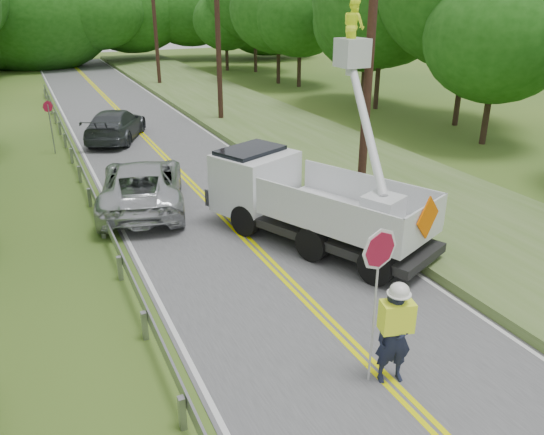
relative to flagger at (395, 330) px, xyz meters
name	(u,v)px	position (x,y,z in m)	size (l,w,h in m)	color
ground	(402,396)	(-0.08, -0.51, -1.21)	(140.00, 140.00, 0.00)	#36581F
road	(190,183)	(-0.08, 13.49, -1.20)	(7.20, 96.00, 0.03)	#4F4F51
guardrail	(84,177)	(-4.10, 14.40, -0.66)	(0.18, 48.00, 0.77)	gray
utility_poles	(269,40)	(4.92, 16.51, 4.06)	(1.60, 43.30, 10.00)	black
tall_grass_verge	(338,159)	(7.02, 13.49, -1.06)	(7.00, 96.00, 0.30)	#4C692A
treeline_right	(376,6)	(15.86, 23.84, 5.24)	(12.18, 53.11, 12.45)	#332319
treeline_horizon	(50,11)	(-1.63, 55.84, 4.29)	(55.66, 14.74, 12.14)	#194C10
flagger	(395,330)	(0.00, 0.00, 0.00)	(1.26, 0.66, 3.36)	#191E33
bucket_truck	(297,186)	(1.63, 7.29, 0.39)	(5.41, 7.63, 7.08)	black
suv_silver	(142,184)	(-2.40, 11.61, -0.33)	(2.84, 6.16, 1.71)	#B7BABE
suv_darkgrey	(116,125)	(-1.54, 21.93, -0.39)	(2.24, 5.52, 1.60)	#3D4246
stop_sign_permanent	(50,119)	(-4.77, 20.50, 0.51)	(0.47, 0.32, 2.58)	gray
yard_sign	(421,212)	(5.72, 6.04, -0.74)	(0.45, 0.11, 0.65)	white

